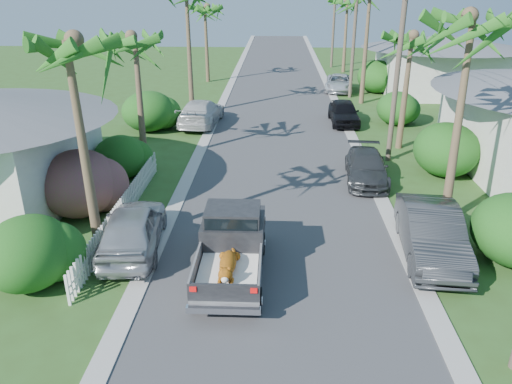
{
  "coord_description": "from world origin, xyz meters",
  "views": [
    {
      "loc": [
        -0.2,
        -11.61,
        8.55
      ],
      "look_at": [
        -0.9,
        5.19,
        1.4
      ],
      "focal_mm": 35.0,
      "sensor_mm": 36.0,
      "label": 1
    }
  ],
  "objects_px": {
    "parked_car_rm": "(366,167)",
    "utility_pole_b": "(398,70)",
    "parked_car_lf": "(201,113)",
    "palm_l_b": "(134,37)",
    "house_right_far": "(440,67)",
    "parked_car_rd": "(339,83)",
    "parked_car_rn": "(432,234)",
    "parked_car_rf": "(344,112)",
    "palm_r_a": "(475,18)",
    "utility_pole_d": "(334,22)",
    "palm_r_d": "(348,1)",
    "palm_l_a": "(68,42)",
    "pickup_truck": "(232,242)",
    "palm_r_b": "(412,36)",
    "palm_l_d": "(205,7)",
    "utility_pole_c": "(354,37)",
    "parked_car_ln": "(133,229)"
  },
  "relations": [
    {
      "from": "parked_car_rm",
      "to": "utility_pole_b",
      "type": "height_order",
      "value": "utility_pole_b"
    },
    {
      "from": "parked_car_ln",
      "to": "utility_pole_b",
      "type": "height_order",
      "value": "utility_pole_b"
    },
    {
      "from": "pickup_truck",
      "to": "utility_pole_d",
      "type": "height_order",
      "value": "utility_pole_d"
    },
    {
      "from": "palm_l_b",
      "to": "palm_r_b",
      "type": "distance_m",
      "value": 13.73
    },
    {
      "from": "house_right_far",
      "to": "pickup_truck",
      "type": "bearing_deg",
      "value": -117.48
    },
    {
      "from": "parked_car_ln",
      "to": "palm_l_d",
      "type": "bearing_deg",
      "value": -93.01
    },
    {
      "from": "parked_car_rn",
      "to": "parked_car_rf",
      "type": "bearing_deg",
      "value": 97.96
    },
    {
      "from": "palm_r_b",
      "to": "house_right_far",
      "type": "bearing_deg",
      "value": 66.89
    },
    {
      "from": "parked_car_rf",
      "to": "palm_l_d",
      "type": "bearing_deg",
      "value": 126.64
    },
    {
      "from": "palm_r_a",
      "to": "utility_pole_d",
      "type": "bearing_deg",
      "value": 91.08
    },
    {
      "from": "utility_pole_d",
      "to": "parked_car_rn",
      "type": "bearing_deg",
      "value": -90.86
    },
    {
      "from": "pickup_truck",
      "to": "utility_pole_c",
      "type": "height_order",
      "value": "utility_pole_c"
    },
    {
      "from": "parked_car_ln",
      "to": "palm_r_d",
      "type": "height_order",
      "value": "palm_r_d"
    },
    {
      "from": "utility_pole_c",
      "to": "parked_car_rf",
      "type": "bearing_deg",
      "value": -100.43
    },
    {
      "from": "palm_r_b",
      "to": "utility_pole_d",
      "type": "distance_m",
      "value": 28.05
    },
    {
      "from": "palm_l_b",
      "to": "house_right_far",
      "type": "height_order",
      "value": "palm_l_b"
    },
    {
      "from": "palm_l_a",
      "to": "palm_l_b",
      "type": "height_order",
      "value": "palm_l_a"
    },
    {
      "from": "parked_car_rf",
      "to": "palm_r_a",
      "type": "relative_size",
      "value": 0.5
    },
    {
      "from": "pickup_truck",
      "to": "palm_l_a",
      "type": "bearing_deg",
      "value": 169.23
    },
    {
      "from": "palm_l_b",
      "to": "utility_pole_b",
      "type": "distance_m",
      "value": 12.54
    },
    {
      "from": "palm_r_d",
      "to": "parked_car_rd",
      "type": "bearing_deg",
      "value": -98.89
    },
    {
      "from": "utility_pole_d",
      "to": "parked_car_ln",
      "type": "bearing_deg",
      "value": -104.93
    },
    {
      "from": "palm_l_a",
      "to": "palm_r_a",
      "type": "xyz_separation_m",
      "value": [
        12.5,
        3.0,
        0.49
      ]
    },
    {
      "from": "palm_l_a",
      "to": "palm_r_a",
      "type": "relative_size",
      "value": 0.94
    },
    {
      "from": "parked_car_rf",
      "to": "utility_pole_d",
      "type": "height_order",
      "value": "utility_pole_d"
    },
    {
      "from": "palm_l_a",
      "to": "utility_pole_c",
      "type": "relative_size",
      "value": 0.91
    },
    {
      "from": "parked_car_rf",
      "to": "palm_l_b",
      "type": "xyz_separation_m",
      "value": [
        -10.94,
        -8.07,
        5.41
      ]
    },
    {
      "from": "parked_car_lf",
      "to": "palm_l_b",
      "type": "height_order",
      "value": "palm_l_b"
    },
    {
      "from": "pickup_truck",
      "to": "parked_car_rd",
      "type": "xyz_separation_m",
      "value": [
        6.51,
        28.3,
        -0.35
      ]
    },
    {
      "from": "palm_l_b",
      "to": "palm_r_b",
      "type": "bearing_deg",
      "value": 12.62
    },
    {
      "from": "parked_car_rn",
      "to": "parked_car_ln",
      "type": "distance_m",
      "value": 10.0
    },
    {
      "from": "parked_car_rf",
      "to": "palm_l_d",
      "type": "distance_m",
      "value": 18.44
    },
    {
      "from": "palm_l_b",
      "to": "palm_r_d",
      "type": "relative_size",
      "value": 0.93
    },
    {
      "from": "parked_car_rn",
      "to": "parked_car_rf",
      "type": "height_order",
      "value": "parked_car_rn"
    },
    {
      "from": "house_right_far",
      "to": "parked_car_rd",
      "type": "bearing_deg",
      "value": 177.06
    },
    {
      "from": "pickup_truck",
      "to": "parked_car_rm",
      "type": "xyz_separation_m",
      "value": [
        5.49,
        7.94,
        -0.36
      ]
    },
    {
      "from": "parked_car_rn",
      "to": "palm_l_d",
      "type": "xyz_separation_m",
      "value": [
        -11.5,
        30.76,
        5.61
      ]
    },
    {
      "from": "parked_car_rd",
      "to": "house_right_far",
      "type": "bearing_deg",
      "value": 4.92
    },
    {
      "from": "palm_l_b",
      "to": "palm_r_d",
      "type": "xyz_separation_m",
      "value": [
        13.3,
        28.0,
        0.59
      ]
    },
    {
      "from": "parked_car_rm",
      "to": "palm_r_a",
      "type": "bearing_deg",
      "value": -55.85
    },
    {
      "from": "house_right_far",
      "to": "parked_car_rf",
      "type": "bearing_deg",
      "value": -131.73
    },
    {
      "from": "pickup_truck",
      "to": "parked_car_rm",
      "type": "distance_m",
      "value": 9.66
    },
    {
      "from": "parked_car_lf",
      "to": "palm_r_b",
      "type": "height_order",
      "value": "palm_r_b"
    },
    {
      "from": "palm_l_b",
      "to": "utility_pole_b",
      "type": "bearing_deg",
      "value": 4.61
    },
    {
      "from": "parked_car_rf",
      "to": "palm_l_b",
      "type": "height_order",
      "value": "palm_l_b"
    },
    {
      "from": "parked_car_lf",
      "to": "palm_l_d",
      "type": "bearing_deg",
      "value": -79.46
    },
    {
      "from": "palm_r_d",
      "to": "utility_pole_c",
      "type": "distance_m",
      "value": 12.22
    },
    {
      "from": "utility_pole_b",
      "to": "palm_l_b",
      "type": "bearing_deg",
      "value": -175.39
    },
    {
      "from": "palm_l_b",
      "to": "utility_pole_c",
      "type": "relative_size",
      "value": 0.82
    },
    {
      "from": "utility_pole_c",
      "to": "utility_pole_d",
      "type": "bearing_deg",
      "value": 90.0
    }
  ]
}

